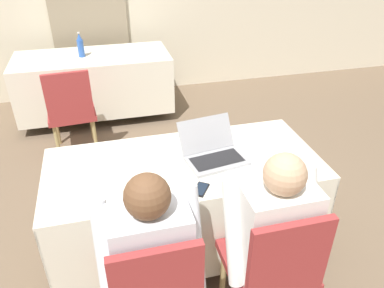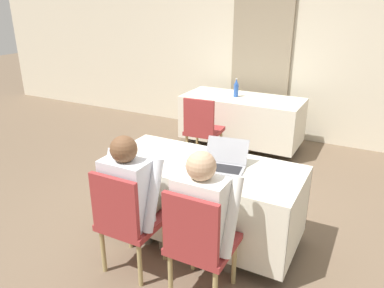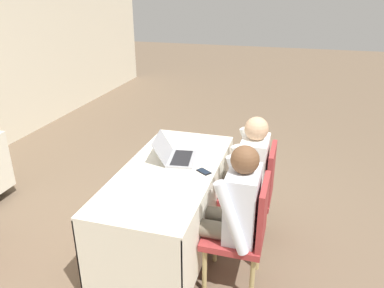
% 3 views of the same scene
% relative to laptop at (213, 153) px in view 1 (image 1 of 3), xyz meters
% --- Properties ---
extents(ground_plane, '(24.00, 24.00, 0.00)m').
position_rel_laptop_xyz_m(ground_plane, '(-0.19, -0.00, -0.78)').
color(ground_plane, brown).
extents(conference_table_near, '(1.70, 0.77, 0.74)m').
position_rel_laptop_xyz_m(conference_table_near, '(-0.19, -0.00, -0.22)').
color(conference_table_near, silver).
rests_on(conference_table_near, ground_plane).
extents(conference_table_far, '(1.70, 0.77, 0.74)m').
position_rel_laptop_xyz_m(conference_table_far, '(-0.69, 2.32, -0.22)').
color(conference_table_far, silver).
rests_on(conference_table_far, ground_plane).
extents(laptop, '(0.41, 0.39, 0.21)m').
position_rel_laptop_xyz_m(laptop, '(0.00, 0.00, 0.00)').
color(laptop, '#99999E').
rests_on(laptop, conference_table_near).
extents(cell_phone, '(0.12, 0.14, 0.01)m').
position_rel_laptop_xyz_m(cell_phone, '(-0.16, -0.29, -0.04)').
color(cell_phone, black).
rests_on(cell_phone, conference_table_near).
extents(paper_beside_laptop, '(0.31, 0.35, 0.00)m').
position_rel_laptop_xyz_m(paper_beside_laptop, '(0.12, -0.14, -0.04)').
color(paper_beside_laptop, white).
rests_on(paper_beside_laptop, conference_table_near).
extents(water_bottle, '(0.07, 0.07, 0.27)m').
position_rel_laptop_xyz_m(water_bottle, '(-0.79, 2.31, 0.08)').
color(water_bottle, '#2D5BB7').
rests_on(water_bottle, conference_table_far).
extents(chair_near_right, '(0.44, 0.44, 0.89)m').
position_rel_laptop_xyz_m(chair_near_right, '(0.12, -0.69, -0.29)').
color(chair_near_right, tan).
rests_on(chair_near_right, ground_plane).
extents(chair_far_spare, '(0.47, 0.47, 0.89)m').
position_rel_laptop_xyz_m(chair_far_spare, '(-0.94, 1.51, -0.29)').
color(chair_far_spare, tan).
rests_on(chair_far_spare, ground_plane).
extents(person_checkered_shirt, '(0.50, 0.52, 1.15)m').
position_rel_laptop_xyz_m(person_checkered_shirt, '(-0.50, -0.59, -0.13)').
color(person_checkered_shirt, '#665B4C').
rests_on(person_checkered_shirt, ground_plane).
extents(person_white_shirt, '(0.50, 0.52, 1.15)m').
position_rel_laptop_xyz_m(person_white_shirt, '(0.12, -0.59, -0.13)').
color(person_white_shirt, '#665B4C').
rests_on(person_white_shirt, ground_plane).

